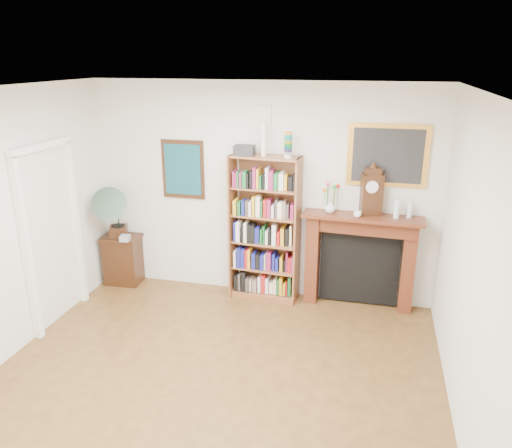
% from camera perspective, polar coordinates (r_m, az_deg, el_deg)
% --- Properties ---
extents(room, '(4.51, 5.01, 2.81)m').
position_cam_1_polar(room, '(4.20, -7.19, -5.04)').
color(room, '#4C3017').
rests_on(room, ground).
extents(door_casing, '(0.08, 1.02, 2.17)m').
position_cam_1_polar(door_casing, '(6.26, -22.41, 0.37)').
color(door_casing, white).
rests_on(door_casing, left_wall).
extents(teal_poster, '(0.58, 0.04, 0.78)m').
position_cam_1_polar(teal_poster, '(6.69, -8.34, 6.19)').
color(teal_poster, black).
rests_on(teal_poster, back_wall).
extents(small_picture, '(0.26, 0.04, 0.30)m').
position_cam_1_polar(small_picture, '(6.27, 0.52, 12.03)').
color(small_picture, white).
rests_on(small_picture, back_wall).
extents(gilt_painting, '(0.95, 0.04, 0.75)m').
position_cam_1_polar(gilt_painting, '(6.17, 14.81, 7.55)').
color(gilt_painting, gold).
rests_on(gilt_painting, back_wall).
extents(bookshelf, '(0.91, 0.39, 2.20)m').
position_cam_1_polar(bookshelf, '(6.37, 0.99, 0.33)').
color(bookshelf, brown).
rests_on(bookshelf, floor).
extents(side_cabinet, '(0.54, 0.41, 0.70)m').
position_cam_1_polar(side_cabinet, '(7.29, -14.95, -3.93)').
color(side_cabinet, black).
rests_on(side_cabinet, floor).
extents(fireplace, '(1.48, 0.42, 1.23)m').
position_cam_1_polar(fireplace, '(6.42, 11.81, -3.15)').
color(fireplace, '#511C13').
rests_on(fireplace, floor).
extents(gramophone, '(0.65, 0.71, 0.75)m').
position_cam_1_polar(gramophone, '(6.96, -16.18, 1.66)').
color(gramophone, black).
rests_on(gramophone, side_cabinet).
extents(cd_stack, '(0.13, 0.13, 0.08)m').
position_cam_1_polar(cd_stack, '(6.96, -14.76, -1.57)').
color(cd_stack, silver).
rests_on(cd_stack, side_cabinet).
extents(mantel_clock, '(0.28, 0.21, 0.59)m').
position_cam_1_polar(mantel_clock, '(6.16, 13.08, 3.53)').
color(mantel_clock, black).
rests_on(mantel_clock, fireplace).
extents(flower_vase, '(0.15, 0.15, 0.15)m').
position_cam_1_polar(flower_vase, '(6.21, 8.48, 1.96)').
color(flower_vase, silver).
rests_on(flower_vase, fireplace).
extents(teacup, '(0.11, 0.11, 0.07)m').
position_cam_1_polar(teacup, '(6.11, 11.52, 1.11)').
color(teacup, white).
rests_on(teacup, fireplace).
extents(bottle_left, '(0.07, 0.07, 0.24)m').
position_cam_1_polar(bottle_left, '(6.16, 15.80, 1.72)').
color(bottle_left, silver).
rests_on(bottle_left, fireplace).
extents(bottle_right, '(0.06, 0.06, 0.20)m').
position_cam_1_polar(bottle_right, '(6.22, 17.15, 1.57)').
color(bottle_right, silver).
rests_on(bottle_right, fireplace).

